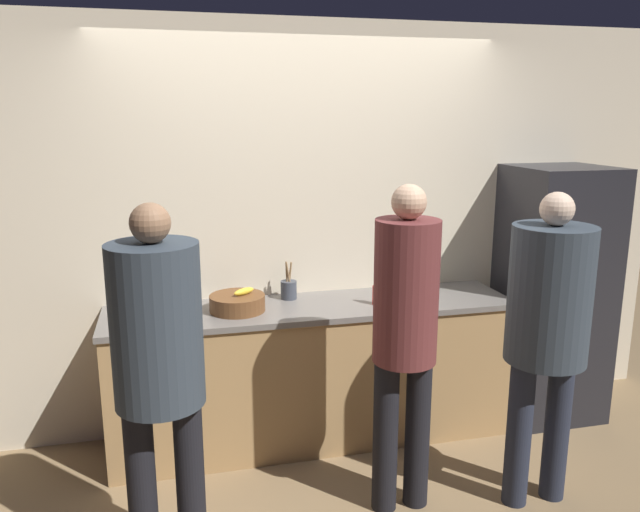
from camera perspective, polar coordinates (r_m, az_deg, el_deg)
name	(u,v)px	position (r m, az deg, el deg)	size (l,w,h in m)	color
ground_plane	(326,463)	(3.91, 0.51, -18.42)	(14.00, 14.00, 0.00)	#8C704C
wall_back	(301,230)	(4.03, -1.71, 2.41)	(5.20, 0.06, 2.60)	beige
counter	(312,371)	(4.01, -0.72, -10.47)	(2.50, 0.62, 0.89)	tan
refrigerator	(553,293)	(4.50, 20.49, -3.18)	(0.61, 0.63, 1.70)	#232328
person_left	(158,355)	(2.78, -14.57, -8.76)	(0.39, 0.39, 1.69)	black
person_center	(405,326)	(3.15, 7.78, -6.39)	(0.32, 0.32, 1.71)	black
person_right	(548,318)	(3.36, 20.10, -5.33)	(0.41, 0.41, 1.67)	#232838
fruit_bowl	(237,303)	(3.74, -7.56, -4.26)	(0.33, 0.33, 0.14)	brown
utensil_crock	(289,289)	(3.94, -2.88, -3.04)	(0.10, 0.10, 0.24)	#3D424C
bottle_red	(377,294)	(3.84, 5.23, -3.48)	(0.06, 0.06, 0.17)	red
cup_white	(142,319)	(3.56, -15.96, -5.57)	(0.09, 0.09, 0.10)	white
potted_plant	(428,272)	(4.14, 9.82, -1.49)	(0.13, 0.13, 0.23)	beige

